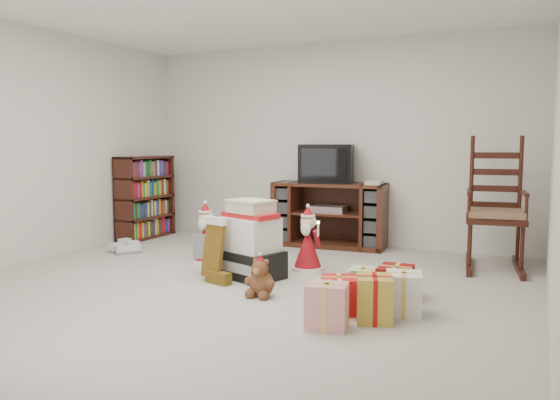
% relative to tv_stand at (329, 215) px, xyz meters
% --- Properties ---
extents(room, '(5.01, 5.01, 2.51)m').
position_rel_tv_stand_xyz_m(room, '(-0.10, -2.23, 0.86)').
color(room, beige).
rests_on(room, ground).
extents(tv_stand, '(1.40, 0.59, 0.78)m').
position_rel_tv_stand_xyz_m(tv_stand, '(0.00, 0.00, 0.00)').
color(tv_stand, '#411C12').
rests_on(tv_stand, floor).
extents(bookshelf, '(0.30, 0.89, 1.09)m').
position_rel_tv_stand_xyz_m(bookshelf, '(-2.42, -0.48, 0.13)').
color(bookshelf, '#37160F').
rests_on(bookshelf, floor).
extents(rocking_chair, '(0.67, 0.98, 1.39)m').
position_rel_tv_stand_xyz_m(rocking_chair, '(1.92, -0.35, 0.08)').
color(rocking_chair, '#37160F').
rests_on(rocking_chair, floor).
extents(gift_pile, '(0.67, 0.57, 0.72)m').
position_rel_tv_stand_xyz_m(gift_pile, '(-0.12, -1.78, -0.08)').
color(gift_pile, black).
rests_on(gift_pile, floor).
extents(red_suitcase, '(0.41, 0.31, 0.56)m').
position_rel_tv_stand_xyz_m(red_suitcase, '(-0.34, -1.77, -0.15)').
color(red_suitcase, maroon).
rests_on(red_suitcase, floor).
extents(stocking, '(0.30, 0.18, 0.60)m').
position_rel_tv_stand_xyz_m(stocking, '(-0.36, -2.05, -0.09)').
color(stocking, '#0C6D1A').
rests_on(stocking, floor).
extents(teddy_bear, '(0.21, 0.19, 0.31)m').
position_rel_tv_stand_xyz_m(teddy_bear, '(0.26, -2.31, -0.25)').
color(teddy_bear, brown).
rests_on(teddy_bear, floor).
extents(santa_figurine, '(0.32, 0.30, 0.65)m').
position_rel_tv_stand_xyz_m(santa_figurine, '(0.26, -1.30, -0.14)').
color(santa_figurine, maroon).
rests_on(santa_figurine, floor).
extents(mrs_claus_figurine, '(0.31, 0.30, 0.64)m').
position_rel_tv_stand_xyz_m(mrs_claus_figurine, '(-0.85, -1.44, -0.14)').
color(mrs_claus_figurine, maroon).
rests_on(mrs_claus_figurine, floor).
extents(sneaker_pair, '(0.40, 0.30, 0.10)m').
position_rel_tv_stand_xyz_m(sneaker_pair, '(-2.00, -1.39, -0.34)').
color(sneaker_pair, silver).
rests_on(sneaker_pair, floor).
extents(gift_cluster, '(0.80, 1.17, 0.27)m').
position_rel_tv_stand_xyz_m(gift_cluster, '(1.17, -2.26, -0.25)').
color(gift_cluster, red).
rests_on(gift_cluster, floor).
extents(crt_television, '(0.72, 0.59, 0.46)m').
position_rel_tv_stand_xyz_m(crt_television, '(-0.05, 0.01, 0.62)').
color(crt_television, black).
rests_on(crt_television, tv_stand).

